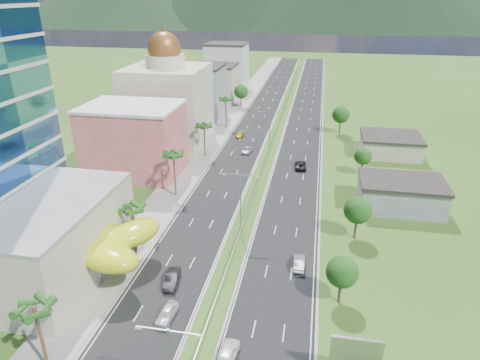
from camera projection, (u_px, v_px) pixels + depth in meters
The scene contains 38 objects.
ground at pixel (229, 267), 63.93m from camera, with size 500.00×500.00×0.00m, color #2D5119.
road_left at pixel (261, 112), 146.10m from camera, with size 11.00×260.00×0.04m, color black.
road_right at pixel (306, 114), 143.60m from camera, with size 11.00×260.00×0.04m, color black.
sidewalk_left at pixel (234, 110), 147.66m from camera, with size 7.00×260.00×0.12m, color gray.
median_guardrail at pixel (278, 126), 128.41m from camera, with size 0.10×216.06×0.76m.
streetlight_median_b at pixel (241, 198), 70.19m from camera, with size 6.04×0.25×11.00m.
streetlight_median_c at pixel (270, 128), 106.16m from camera, with size 6.04×0.25×11.00m.
streetlight_median_d at pixel (285, 90), 146.62m from camera, with size 6.04×0.25×11.00m.
streetlight_median_e at pixel (294, 69), 187.09m from camera, with size 6.04×0.25×11.00m.
mall_podium at pixel (3, 236), 61.64m from camera, with size 30.00×24.00×11.00m, color #B6AE96.
lime_canopy at pixel (87, 239), 61.64m from camera, with size 18.00×15.00×7.40m.
pink_shophouse at pixel (134, 141), 94.33m from camera, with size 20.00×15.00×15.00m, color #B6554A.
domed_building at pixel (168, 100), 113.45m from camera, with size 20.00×20.00×28.70m.
midrise_grey at pixel (197, 93), 137.12m from camera, with size 16.00×15.00×16.00m, color gray.
midrise_beige at pixel (214, 84), 157.51m from camera, with size 16.00×15.00×13.00m, color #B6AE96.
midrise_white at pixel (227, 67), 177.18m from camera, with size 16.00×15.00×18.00m, color silver.
billboard at pixel (356, 352), 43.12m from camera, with size 5.20×0.35×6.20m.
shed_near at pixel (401, 195), 80.73m from camera, with size 15.00×10.00×5.00m, color gray.
shed_far at pixel (390, 146), 107.50m from camera, with size 14.00×12.00×4.40m, color #B6AE96.
palm_tree_a at pixel (34, 311), 43.48m from camera, with size 3.60×3.60×9.10m.
palm_tree_b at pixel (132, 210), 65.45m from camera, with size 3.60×3.60×8.10m.
palm_tree_c at pixel (173, 156), 82.85m from camera, with size 3.60×3.60×9.60m.
palm_tree_d at pixel (204, 127), 103.92m from camera, with size 3.60×3.60×8.60m.
palm_tree_e at pixel (226, 100), 126.09m from camera, with size 3.60×3.60×9.40m.
leafy_tree_lfar at pixel (241, 92), 149.68m from camera, with size 4.90×4.90×8.05m.
leafy_tree_ra at pixel (342, 272), 54.84m from camera, with size 4.20×4.20×6.90m.
leafy_tree_rb at pixel (358, 210), 69.46m from camera, with size 4.55×4.55×7.47m.
leafy_tree_rc at pixel (363, 156), 94.46m from camera, with size 3.85×3.85×6.33m.
leafy_tree_rd at pixel (341, 115), 121.62m from camera, with size 4.90×4.90×8.05m.
mountain_ridge at pixel (370, 30), 458.57m from camera, with size 860.00×140.00×90.00m, color black, non-canonical shape.
car_white_near_left at pixel (167, 314), 53.53m from camera, with size 1.79×4.44×1.51m, color silver.
car_dark_left at pixel (172, 279), 59.94m from camera, with size 1.73×4.97×1.64m, color black.
car_silver_mid_left at pixel (247, 150), 108.90m from camera, with size 2.20×4.77×1.32m, color #ABAEB3.
car_yellow_far_left at pixel (240, 135), 120.51m from camera, with size 1.71×4.20×1.22m, color gold.
car_white_near_right at pixel (228, 354), 47.50m from camera, with size 1.98×4.91×1.67m, color white.
car_silver_right at pixel (299, 263), 63.64m from camera, with size 1.59×4.55×1.50m, color #9A9CA1.
car_dark_far_right at pixel (300, 165), 99.34m from camera, with size 2.53×5.48×1.52m, color black.
motorcycle at pixel (158, 244), 68.46m from camera, with size 0.63×2.08×1.33m, color black.
Camera 1 is at (11.36, -51.99, 37.79)m, focal length 32.00 mm.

